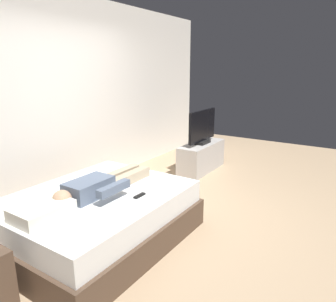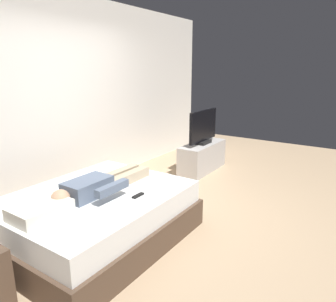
# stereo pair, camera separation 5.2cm
# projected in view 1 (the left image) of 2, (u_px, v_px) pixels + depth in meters

# --- Properties ---
(ground_plane) EXTENTS (10.00, 10.00, 0.00)m
(ground_plane) POSITION_uv_depth(u_px,v_px,m) (157.00, 219.00, 3.82)
(ground_plane) COLOR tan
(back_wall) EXTENTS (6.40, 0.10, 2.80)m
(back_wall) POSITION_uv_depth(u_px,v_px,m) (81.00, 95.00, 4.65)
(back_wall) COLOR silver
(back_wall) RESTS_ON ground
(bed) EXTENTS (1.92, 1.53, 0.54)m
(bed) POSITION_uv_depth(u_px,v_px,m) (98.00, 217.00, 3.30)
(bed) COLOR brown
(bed) RESTS_ON ground
(pillow) EXTENTS (0.48, 0.34, 0.12)m
(pillow) POSITION_uv_depth(u_px,v_px,m) (42.00, 211.00, 2.70)
(pillow) COLOR silver
(pillow) RESTS_ON bed
(person) EXTENTS (1.26, 0.46, 0.18)m
(person) POSITION_uv_depth(u_px,v_px,m) (100.00, 185.00, 3.22)
(person) COLOR slate
(person) RESTS_ON bed
(remote) EXTENTS (0.15, 0.04, 0.02)m
(remote) POSITION_uv_depth(u_px,v_px,m) (139.00, 196.00, 3.15)
(remote) COLOR black
(remote) RESTS_ON bed
(tv_stand) EXTENTS (1.10, 0.40, 0.50)m
(tv_stand) POSITION_uv_depth(u_px,v_px,m) (201.00, 157.00, 5.58)
(tv_stand) COLOR #B7B2AD
(tv_stand) RESTS_ON ground
(tv) EXTENTS (0.88, 0.20, 0.59)m
(tv) POSITION_uv_depth(u_px,v_px,m) (202.00, 128.00, 5.44)
(tv) COLOR black
(tv) RESTS_ON tv_stand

